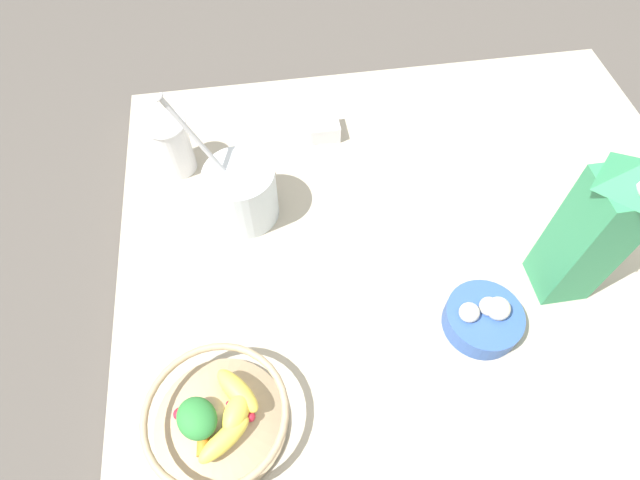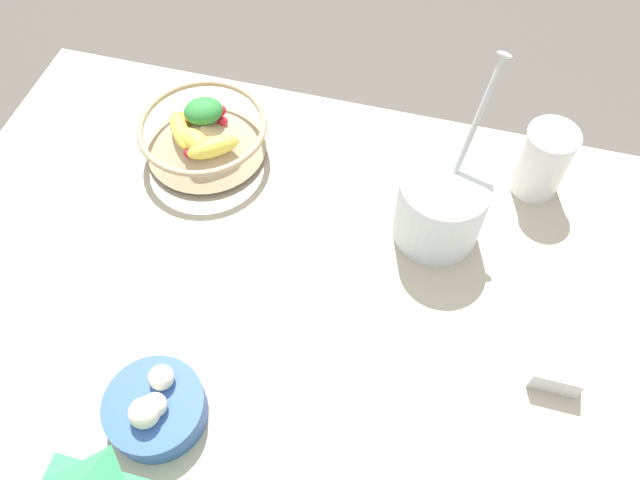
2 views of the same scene
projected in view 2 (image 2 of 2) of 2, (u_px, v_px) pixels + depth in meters
ground_plane at (254, 417)px, 0.78m from camera, size 6.00×6.00×0.00m
countertop at (252, 410)px, 0.76m from camera, size 1.05×1.05×0.05m
fruit_bowl at (204, 135)px, 0.93m from camera, size 0.19×0.19×0.08m
yogurt_tub at (441, 206)px, 0.83m from camera, size 0.16×0.12×0.25m
drinking_cup at (544, 160)px, 0.88m from camera, size 0.07×0.07×0.11m
spice_jar at (556, 365)px, 0.75m from camera, size 0.06×0.06×0.04m
garlic_bowl at (155, 408)px, 0.72m from camera, size 0.12×0.12×0.07m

